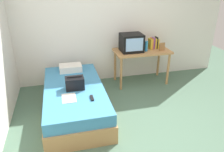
% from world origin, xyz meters
% --- Properties ---
extents(ground_plane, '(8.00, 8.00, 0.00)m').
position_xyz_m(ground_plane, '(0.00, 0.00, 0.00)').
color(ground_plane, '#4C6B56').
extents(wall_back, '(5.20, 0.10, 2.60)m').
position_xyz_m(wall_back, '(0.00, 2.00, 1.30)').
color(wall_back, silver).
rests_on(wall_back, ground).
extents(bed, '(1.00, 2.00, 0.47)m').
position_xyz_m(bed, '(-0.89, 0.79, 0.23)').
color(bed, '#B27F4C').
rests_on(bed, ground).
extents(desk, '(1.16, 0.60, 0.74)m').
position_xyz_m(desk, '(0.62, 1.59, 0.64)').
color(desk, '#B27F4C').
rests_on(desk, ground).
extents(tv, '(0.44, 0.39, 0.36)m').
position_xyz_m(tv, '(0.37, 1.59, 0.92)').
color(tv, black).
rests_on(tv, desk).
extents(water_bottle, '(0.06, 0.06, 0.21)m').
position_xyz_m(water_bottle, '(0.67, 1.52, 0.84)').
color(water_bottle, '#3399DB').
rests_on(water_bottle, desk).
extents(book_row, '(0.19, 0.17, 0.25)m').
position_xyz_m(book_row, '(0.90, 1.66, 0.85)').
color(book_row, gold).
rests_on(book_row, desk).
extents(picture_frame, '(0.11, 0.02, 0.17)m').
position_xyz_m(picture_frame, '(1.01, 1.48, 0.82)').
color(picture_frame, olive).
rests_on(picture_frame, desk).
extents(pillow, '(0.43, 0.29, 0.12)m').
position_xyz_m(pillow, '(-0.89, 1.49, 0.53)').
color(pillow, silver).
rests_on(pillow, bed).
extents(handbag, '(0.30, 0.20, 0.22)m').
position_xyz_m(handbag, '(-0.88, 0.72, 0.57)').
color(handbag, black).
rests_on(handbag, bed).
extents(magazine, '(0.21, 0.29, 0.01)m').
position_xyz_m(magazine, '(-1.00, 0.42, 0.47)').
color(magazine, white).
rests_on(magazine, bed).
extents(remote_dark, '(0.04, 0.16, 0.02)m').
position_xyz_m(remote_dark, '(-0.66, 0.33, 0.48)').
color(remote_dark, black).
rests_on(remote_dark, bed).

